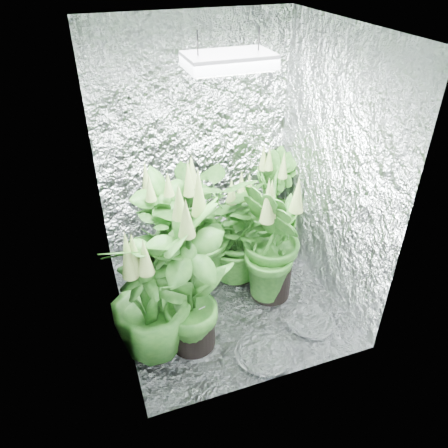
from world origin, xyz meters
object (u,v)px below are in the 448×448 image
object	(u,v)px
plant_d	(150,298)
grow_lamp	(229,61)
circulation_fan	(278,243)
plant_a	(197,225)
plant_b	(167,234)
plant_c	(272,201)
plant_g	(273,243)
plant_e	(239,231)
plant_f	(190,279)

from	to	relation	value
plant_d	grow_lamp	bearing A→B (deg)	24.29
circulation_fan	plant_a	bearing A→B (deg)	-175.63
plant_b	plant_a	bearing A→B (deg)	0.78
plant_c	plant_g	xyz separation A→B (m)	(-0.29, -0.65, 0.06)
grow_lamp	plant_e	size ratio (longest dim) A/B	0.49
plant_b	plant_g	bearing A→B (deg)	-28.39
grow_lamp	plant_f	xyz separation A→B (m)	(-0.38, -0.33, -1.23)
grow_lamp	plant_d	xyz separation A→B (m)	(-0.64, -0.29, -1.36)
plant_b	plant_d	world-z (taller)	plant_b
grow_lamp	plant_a	distance (m)	1.35
plant_a	plant_e	distance (m)	0.34
plant_b	plant_g	xyz separation A→B (m)	(0.72, -0.39, 0.00)
plant_a	plant_d	size ratio (longest dim) A/B	1.06
plant_b	plant_e	xyz separation A→B (m)	(0.56, -0.10, -0.04)
plant_c	plant_b	bearing A→B (deg)	-165.37
plant_a	plant_b	distance (m)	0.24
plant_c	plant_g	size ratio (longest dim) A/B	0.87
plant_c	plant_g	distance (m)	0.72
plant_d	plant_g	xyz separation A→B (m)	(0.99, 0.25, 0.03)
plant_f	plant_g	bearing A→B (deg)	21.50
plant_e	circulation_fan	size ratio (longest dim) A/B	3.22
plant_g	plant_a	bearing A→B (deg)	140.74
plant_a	plant_b	world-z (taller)	plant_a
plant_a	plant_c	distance (m)	0.82
plant_d	plant_e	distance (m)	0.98
plant_b	circulation_fan	bearing A→B (deg)	2.42
plant_d	plant_e	size ratio (longest dim) A/B	1.02
plant_b	plant_g	distance (m)	0.81
plant_f	circulation_fan	world-z (taller)	plant_f
grow_lamp	plant_b	xyz separation A→B (m)	(-0.37, 0.34, -1.33)
plant_c	plant_a	bearing A→B (deg)	-161.34
plant_a	plant_g	size ratio (longest dim) A/B	1.00
plant_c	plant_d	size ratio (longest dim) A/B	0.92
plant_d	plant_e	bearing A→B (deg)	32.85
plant_a	plant_g	xyz separation A→B (m)	(0.48, -0.39, -0.02)
plant_f	circulation_fan	xyz separation A→B (m)	(1.00, 0.71, -0.46)
plant_d	plant_f	distance (m)	0.29
plant_b	plant_f	world-z (taller)	plant_f
plant_e	plant_c	bearing A→B (deg)	38.63
plant_e	plant_d	bearing A→B (deg)	-147.15
circulation_fan	plant_f	bearing A→B (deg)	-142.98
plant_b	plant_g	world-z (taller)	plant_g
plant_b	plant_f	size ratio (longest dim) A/B	0.84
plant_b	plant_c	bearing A→B (deg)	14.63
plant_f	plant_g	distance (m)	0.78
plant_d	plant_f	size ratio (longest dim) A/B	0.82
plant_g	plant_d	bearing A→B (deg)	-166.05
plant_e	plant_g	bearing A→B (deg)	-60.89
plant_e	plant_b	bearing A→B (deg)	169.92
plant_g	circulation_fan	xyz separation A→B (m)	(0.27, 0.43, -0.37)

